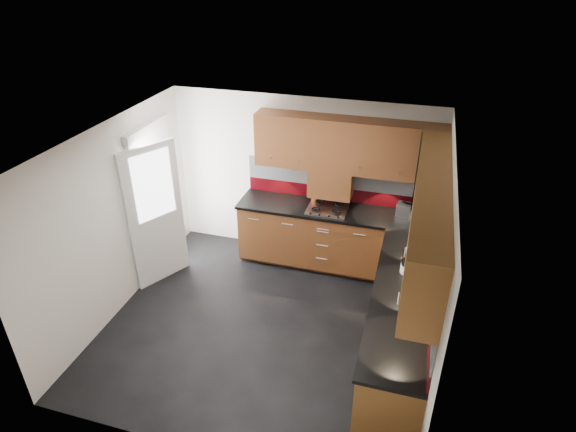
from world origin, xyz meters
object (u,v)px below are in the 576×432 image
(utensil_pot, at_px, (315,195))
(toaster, at_px, (406,210))
(food_processor, at_px, (410,262))
(gas_hob, at_px, (328,208))

(utensil_pot, height_order, toaster, utensil_pot)
(food_processor, bearing_deg, gas_hob, 134.64)
(toaster, height_order, food_processor, food_processor)
(gas_hob, xyz_separation_m, utensil_pot, (-0.23, 0.21, 0.07))
(gas_hob, xyz_separation_m, toaster, (1.05, 0.14, 0.07))
(gas_hob, distance_m, toaster, 1.06)
(utensil_pot, distance_m, food_processor, 1.98)
(food_processor, bearing_deg, toaster, 95.42)
(gas_hob, relative_size, food_processor, 1.76)
(gas_hob, relative_size, utensil_pot, 1.44)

